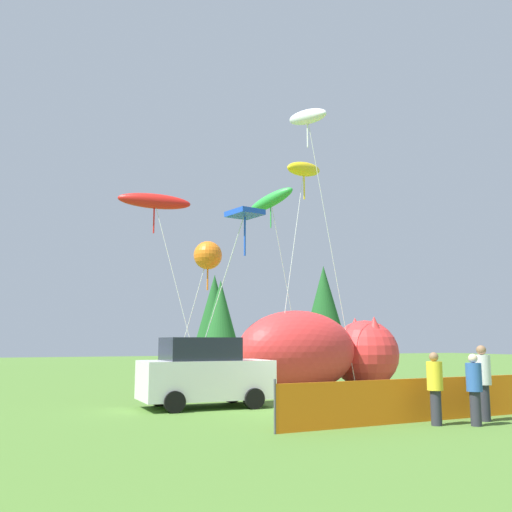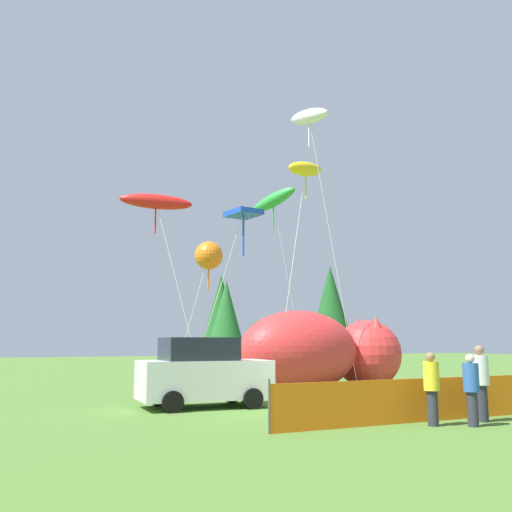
{
  "view_description": "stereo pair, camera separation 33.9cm",
  "coord_description": "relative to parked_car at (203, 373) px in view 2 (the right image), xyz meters",
  "views": [
    {
      "loc": [
        -8.25,
        -14.57,
        1.94
      ],
      "look_at": [
        -0.45,
        3.1,
        4.82
      ],
      "focal_mm": 40.0,
      "sensor_mm": 36.0,
      "label": 1
    },
    {
      "loc": [
        -7.94,
        -14.7,
        1.94
      ],
      "look_at": [
        -0.45,
        3.1,
        4.82
      ],
      "focal_mm": 40.0,
      "sensor_mm": 36.0,
      "label": 2
    }
  ],
  "objects": [
    {
      "name": "spectator_in_grey_shirt",
      "position": [
        4.56,
        -6.04,
        -0.1
      ],
      "size": [
        0.36,
        0.36,
        1.64
      ],
      "color": "#2D2D38",
      "rests_on": "ground"
    },
    {
      "name": "safety_fence",
      "position": [
        3.53,
        -4.99,
        -0.48
      ],
      "size": [
        7.44,
        0.46,
        1.14
      ],
      "rotation": [
        0.0,
        0.0,
        0.06
      ],
      "color": "orange",
      "rests_on": "ground"
    },
    {
      "name": "horizon_tree_east",
      "position": [
        10.34,
        26.65,
        3.17
      ],
      "size": [
        2.84,
        2.84,
        6.79
      ],
      "color": "brown",
      "rests_on": "ground"
    },
    {
      "name": "kite_yellow_hero",
      "position": [
        5.65,
        3.99,
        8.06
      ],
      "size": [
        3.39,
        2.5,
        9.63
      ],
      "color": "silver",
      "rests_on": "ground"
    },
    {
      "name": "inflatable_cat",
      "position": [
        5.86,
        3.46,
        0.44
      ],
      "size": [
        7.56,
        3.79,
        3.11
      ],
      "rotation": [
        0.0,
        0.0,
        0.14
      ],
      "color": "red",
      "rests_on": "ground"
    },
    {
      "name": "spectator_in_red_shirt",
      "position": [
        3.79,
        -5.61,
        -0.08
      ],
      "size": [
        0.37,
        0.37,
        1.68
      ],
      "color": "#2D2D38",
      "rests_on": "ground"
    },
    {
      "name": "folding_chair",
      "position": [
        6.11,
        -3.58,
        -0.46
      ],
      "size": [
        0.61,
        0.61,
        0.9
      ],
      "rotation": [
        0.0,
        0.0,
        0.27
      ],
      "color": "black",
      "rests_on": "ground"
    },
    {
      "name": "kite_green_fish",
      "position": [
        5.52,
        6.98,
        7.39
      ],
      "size": [
        2.63,
        2.53,
        9.1
      ],
      "color": "silver",
      "rests_on": "ground"
    },
    {
      "name": "spectator_in_green_shirt",
      "position": [
        5.37,
        -5.52,
        0.01
      ],
      "size": [
        0.4,
        0.4,
        1.83
      ],
      "color": "#2D2D38",
      "rests_on": "ground"
    },
    {
      "name": "ground_plane",
      "position": [
        2.71,
        -1.8,
        -1.0
      ],
      "size": [
        120.0,
        120.0,
        0.0
      ],
      "primitive_type": "plane",
      "color": "#4C752D"
    },
    {
      "name": "horizon_tree_west",
      "position": [
        22.51,
        31.0,
        4.63
      ],
      "size": [
        3.84,
        3.84,
        9.16
      ],
      "color": "brown",
      "rests_on": "ground"
    },
    {
      "name": "kite_red_lizard",
      "position": [
        -0.31,
        5.51,
        6.44
      ],
      "size": [
        3.13,
        2.34,
        7.85
      ],
      "color": "silver",
      "rests_on": "ground"
    },
    {
      "name": "horizon_tree_northeast",
      "position": [
        12.97,
        35.49,
        4.11
      ],
      "size": [
        3.49,
        3.49,
        8.32
      ],
      "color": "brown",
      "rests_on": "ground"
    },
    {
      "name": "kite_orange_flower",
      "position": [
        1.29,
        3.56,
        4.1
      ],
      "size": [
        1.89,
        1.06,
        5.63
      ],
      "color": "silver",
      "rests_on": "ground"
    },
    {
      "name": "kite_blue_box",
      "position": [
        0.95,
        -0.78,
        4.68
      ],
      "size": [
        1.89,
        2.2,
        5.88
      ],
      "color": "silver",
      "rests_on": "ground"
    },
    {
      "name": "parked_car",
      "position": [
        0.0,
        0.0,
        0.0
      ],
      "size": [
        3.82,
        2.1,
        2.04
      ],
      "rotation": [
        0.0,
        0.0,
        -0.01
      ],
      "color": "white",
      "rests_on": "ground"
    },
    {
      "name": "kite_white_ghost",
      "position": [
        5.47,
        3.31,
        10.08
      ],
      "size": [
        2.1,
        2.73,
        11.7
      ],
      "color": "silver",
      "rests_on": "ground"
    }
  ]
}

